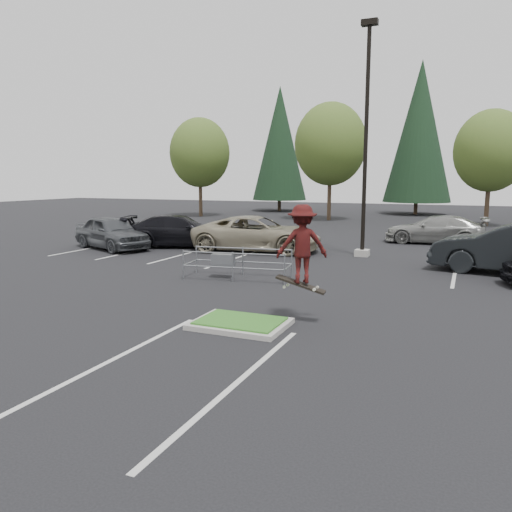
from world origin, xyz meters
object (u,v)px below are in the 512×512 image
at_px(light_pole, 365,154).
at_px(decid_b, 330,147).
at_px(conif_a, 280,144).
at_px(conif_b, 419,132).
at_px(skateboarder, 301,244).
at_px(car_far_silver, 435,230).
at_px(car_l_tan, 256,234).
at_px(decid_a, 200,155).
at_px(decid_c, 490,153).
at_px(cart_corral, 227,260).
at_px(car_l_black, 178,231).
at_px(car_l_grey, 111,232).

distance_m(light_pole, decid_b, 19.70).
bearing_deg(conif_a, conif_b, 2.05).
bearing_deg(skateboarder, car_far_silver, -123.70).
relative_size(light_pole, car_l_tan, 1.65).
height_order(light_pole, decid_a, light_pole).
distance_m(decid_c, car_far_silver, 12.96).
bearing_deg(skateboarder, cart_corral, -72.53).
bearing_deg(decid_b, skateboarder, -76.32).
bearing_deg(light_pole, car_l_black, -176.43).
xyz_separation_m(car_l_tan, car_l_grey, (-7.00, -2.06, -0.03)).
distance_m(skateboarder, car_far_silver, 17.24).
relative_size(conif_b, skateboarder, 6.79).
height_order(decid_b, car_l_black, decid_b).
distance_m(decid_a, conif_a, 10.85).
height_order(decid_a, conif_a, conif_a).
height_order(decid_a, conif_b, conif_b).
bearing_deg(decid_c, decid_b, 176.66).
bearing_deg(car_l_black, light_pole, -107.75).
bearing_deg(decid_b, car_l_black, -98.48).
distance_m(car_l_tan, car_far_silver, 10.10).
bearing_deg(car_l_tan, conif_b, -17.20).
distance_m(decid_c, skateboarder, 29.49).
bearing_deg(conif_a, decid_c, -26.96).
xyz_separation_m(car_l_tan, car_l_black, (-4.36, -0.08, -0.04)).
xyz_separation_m(light_pole, car_l_black, (-9.36, -0.58, -3.75)).
distance_m(conif_a, skateboarder, 42.25).
bearing_deg(decid_c, car_l_grey, -130.63).
height_order(conif_b, car_l_grey, conif_b).
relative_size(conif_b, car_l_grey, 3.01).
distance_m(decid_b, car_l_black, 20.02).
bearing_deg(decid_a, decid_b, 2.39).
bearing_deg(light_pole, decid_a, 135.75).
xyz_separation_m(decid_b, conif_b, (6.01, 9.97, 1.81)).
relative_size(conif_a, car_l_grey, 2.70).
bearing_deg(decid_a, car_l_black, -63.83).
bearing_deg(car_far_silver, car_l_tan, -52.87).
relative_size(skateboarder, car_l_tan, 0.35).
height_order(decid_c, conif_b, conif_b).
relative_size(car_l_black, car_l_grey, 1.16).
bearing_deg(conif_a, car_l_tan, -71.57).
bearing_deg(car_l_black, skateboarder, -157.53).
relative_size(conif_b, car_l_tan, 2.37).
distance_m(car_l_tan, car_l_black, 4.36).
height_order(decid_c, skateboarder, decid_c).
bearing_deg(skateboarder, car_l_grey, -60.79).
relative_size(decid_c, car_l_grey, 1.74).
distance_m(decid_b, skateboarder, 30.75).
xyz_separation_m(conif_a, cart_corral, (11.09, -34.88, -6.45)).
relative_size(decid_b, skateboarder, 4.51).
distance_m(light_pole, conif_b, 28.69).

